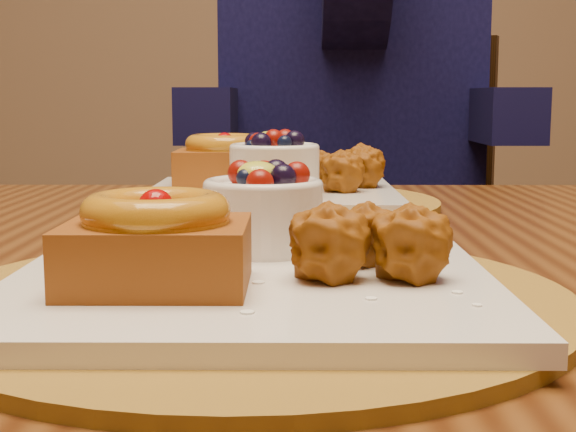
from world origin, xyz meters
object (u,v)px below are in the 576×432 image
object	(u,v)px
place_setting_near	(249,268)
diner	(349,37)
chair_far	(359,257)
dining_table	(265,326)
place_setting_far	(269,184)

from	to	relation	value
place_setting_near	diner	bearing A→B (deg)	82.79
place_setting_near	chair_far	xyz separation A→B (m)	(0.16, 1.14, -0.22)
chair_far	dining_table	bearing A→B (deg)	-77.66
dining_table	diner	xyz separation A→B (m)	(0.13, 0.80, 0.31)
dining_table	place_setting_near	distance (m)	0.24
chair_far	diner	world-z (taller)	diner
place_setting_far	diner	world-z (taller)	diner
place_setting_near	diner	xyz separation A→B (m)	(0.13, 1.02, 0.21)
place_setting_far	chair_far	distance (m)	0.76
place_setting_near	diner	size ratio (longest dim) A/B	0.41
place_setting_near	dining_table	bearing A→B (deg)	89.47
diner	place_setting_near	bearing A→B (deg)	-83.88
dining_table	place_setting_near	size ratio (longest dim) A/B	4.21
place_setting_far	chair_far	world-z (taller)	chair_far
dining_table	place_setting_far	size ratio (longest dim) A/B	4.21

